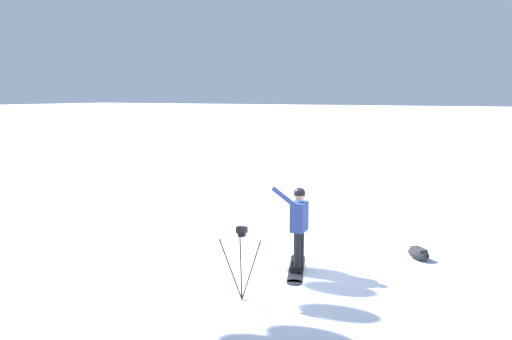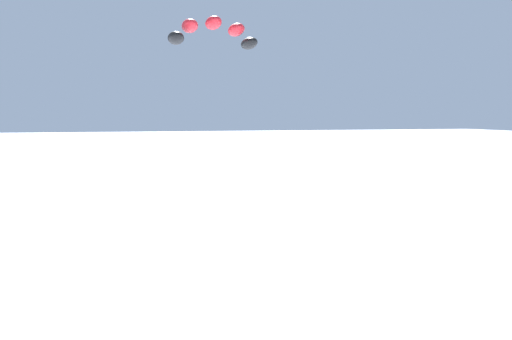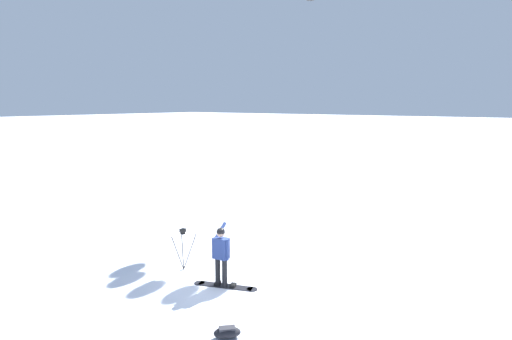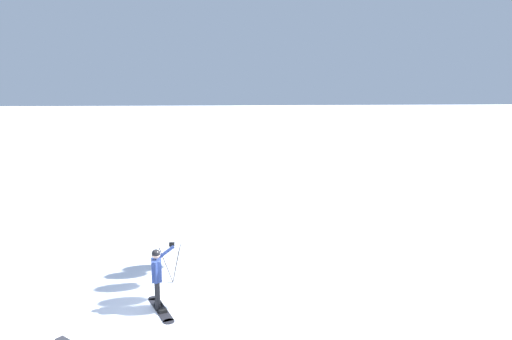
# 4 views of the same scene
# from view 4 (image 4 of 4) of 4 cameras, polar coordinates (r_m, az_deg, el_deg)

# --- Properties ---
(ground_plane) EXTENTS (300.00, 300.00, 0.00)m
(ground_plane) POSITION_cam_4_polar(r_m,az_deg,el_deg) (13.27, -10.26, -16.18)
(ground_plane) COLOR white
(snowboarder) EXTENTS (0.52, 0.63, 1.66)m
(snowboarder) POSITION_cam_4_polar(r_m,az_deg,el_deg) (13.08, -11.66, -11.87)
(snowboarder) COLOR black
(snowboarder) RESTS_ON ground_plane
(snowboard) EXTENTS (1.69, 0.81, 0.10)m
(snowboard) POSITION_cam_4_polar(r_m,az_deg,el_deg) (13.40, -11.23, -15.83)
(snowboard) COLOR black
(snowboard) RESTS_ON ground_plane
(camera_tripod) EXTENTS (0.66, 0.65, 1.24)m
(camera_tripod) POSITION_cam_4_polar(r_m,az_deg,el_deg) (14.70, -9.89, -9.76)
(camera_tripod) COLOR #262628
(camera_tripod) RESTS_ON ground_plane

